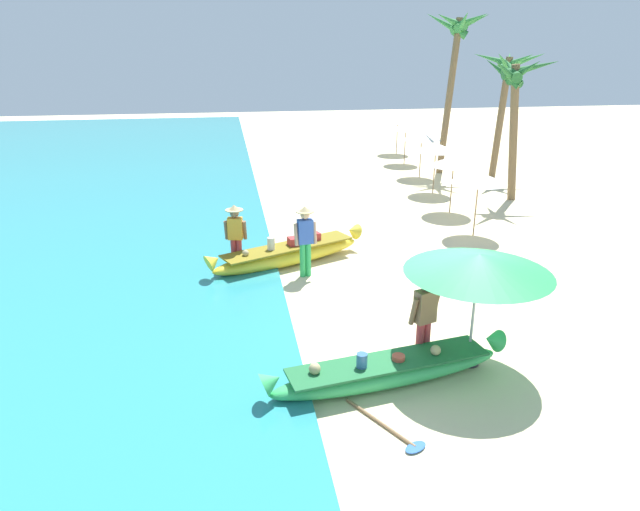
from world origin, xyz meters
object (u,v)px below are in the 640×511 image
boat_yellow_midground (289,254)px  person_vendor_hatted (305,236)px  person_tourist_customer (424,316)px  palm_tree_mid_cluster (507,77)px  boat_green_foreground (388,371)px  palm_tree_tall_inland (456,42)px  palm_tree_leaning_seaward (515,87)px  patio_umbrella_large (479,264)px  paddle (392,431)px  person_vendor_assistant (235,232)px

boat_yellow_midground → person_vendor_hatted: size_ratio=2.43×
person_tourist_customer → palm_tree_mid_cluster: bearing=59.6°
boat_green_foreground → boat_yellow_midground: bearing=100.1°
boat_yellow_midground → palm_tree_tall_inland: (8.18, 10.03, 5.16)m
boat_green_foreground → palm_tree_mid_cluster: bearing=58.3°
boat_yellow_midground → palm_tree_leaning_seaward: (8.44, 5.18, 3.69)m
palm_tree_mid_cluster → patio_umbrella_large: bearing=-117.5°
paddle → person_tourist_customer: bearing=59.3°
person_tourist_customer → person_vendor_assistant: size_ratio=0.98×
boat_green_foreground → person_vendor_hatted: bearing=98.1°
boat_green_foreground → person_tourist_customer: 1.16m
person_vendor_assistant → paddle: person_vendor_assistant is taller
boat_green_foreground → palm_tree_mid_cluster: (8.94, 14.48, 3.85)m
palm_tree_tall_inland → palm_tree_leaning_seaward: bearing=-87.0°
boat_green_foreground → person_vendor_assistant: (-2.33, 5.66, 0.71)m
boat_green_foreground → boat_yellow_midground: size_ratio=1.02×
paddle → patio_umbrella_large: bearing=41.0°
person_tourist_customer → boat_green_foreground: bearing=-145.0°
person_vendor_assistant → boat_green_foreground: bearing=-67.6°
patio_umbrella_large → paddle: 3.11m
person_vendor_hatted → person_vendor_assistant: person_vendor_hatted is taller
person_vendor_hatted → person_tourist_customer: 4.58m
palm_tree_leaning_seaward → paddle: size_ratio=3.48×
palm_tree_tall_inland → paddle: size_ratio=4.61×
boat_yellow_midground → patio_umbrella_large: patio_umbrella_large is taller
boat_yellow_midground → person_vendor_hatted: 1.16m
person_vendor_hatted → patio_umbrella_large: bearing=-63.0°
boat_green_foreground → paddle: boat_green_foreground is taller
palm_tree_leaning_seaward → palm_tree_mid_cluster: 3.90m
person_vendor_hatted → paddle: person_vendor_hatted is taller
palm_tree_leaning_seaward → person_vendor_assistant: bearing=-151.8°
palm_tree_tall_inland → palm_tree_leaning_seaward: palm_tree_tall_inland is taller
person_tourist_customer → palm_tree_tall_inland: 17.10m
person_vendor_hatted → patio_umbrella_large: patio_umbrella_large is taller
palm_tree_leaning_seaward → palm_tree_mid_cluster: size_ratio=0.97×
boat_yellow_midground → paddle: boat_yellow_midground is taller
boat_yellow_midground → paddle: 6.99m
palm_tree_leaning_seaward → person_tourist_customer: bearing=-122.7°
boat_yellow_midground → palm_tree_mid_cluster: palm_tree_mid_cluster is taller
palm_tree_leaning_seaward → palm_tree_mid_cluster: (1.51, 3.59, 0.13)m
person_tourist_customer → patio_umbrella_large: (0.82, -0.14, 0.98)m
boat_green_foreground → palm_tree_mid_cluster: palm_tree_mid_cluster is taller
boat_yellow_midground → person_tourist_customer: person_tourist_customer is taller
person_vendor_assistant → palm_tree_leaning_seaward: 11.47m
boat_green_foreground → palm_tree_tall_inland: (7.17, 15.74, 5.20)m
boat_yellow_midground → person_tourist_customer: size_ratio=2.62×
boat_green_foreground → palm_tree_tall_inland: palm_tree_tall_inland is taller
person_vendor_assistant → palm_tree_tall_inland: 14.56m
palm_tree_mid_cluster → person_vendor_assistant: bearing=-142.0°
person_tourist_customer → palm_tree_leaning_seaward: (6.65, 10.36, 3.05)m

